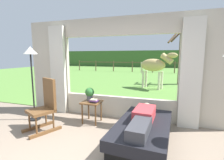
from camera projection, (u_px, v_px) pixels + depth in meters
back_wall_with_window at (118, 70)px, 4.17m from camera, size 5.20×0.12×2.55m
curtain_panel_left at (58, 70)px, 4.57m from camera, size 0.44×0.10×2.40m
curtain_panel_right at (191, 75)px, 3.53m from camera, size 0.44×0.10×2.40m
outdoor_pasture_lawn at (151, 74)px, 14.61m from camera, size 36.00×21.68×0.02m
distant_hill_ridge at (157, 59)px, 23.69m from camera, size 36.00×2.00×2.40m
recliner_sofa at (143, 133)px, 2.95m from camera, size 1.01×1.76×0.42m
reclining_person at (143, 118)px, 2.86m from camera, size 0.38×1.44×0.22m
rocking_chair at (45, 105)px, 3.53m from camera, size 0.71×0.81×1.12m
side_table at (92, 105)px, 3.93m from camera, size 0.44×0.44×0.52m
potted_plant at (90, 93)px, 3.97m from camera, size 0.22×0.22×0.32m
book_stack at (94, 101)px, 3.82m from camera, size 0.21×0.17×0.08m
floor_lamp_left at (31, 61)px, 3.95m from camera, size 0.32×0.32×1.82m
horse at (154, 65)px, 7.87m from camera, size 1.80×1.00×1.73m
pasture_tree at (182, 55)px, 9.03m from camera, size 1.54×1.54×3.38m
pasture_fence_line at (153, 65)px, 15.83m from camera, size 16.10×0.10×1.10m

